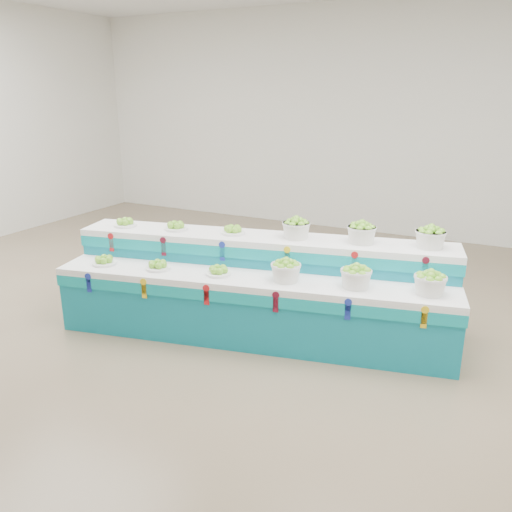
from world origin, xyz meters
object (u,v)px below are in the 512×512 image
basket_lower_left (286,270)px  basket_upper_right (430,237)px  plate_upper_mid (176,225)px  display_stand (256,288)px

basket_lower_left → basket_upper_right: size_ratio=1.00×
plate_upper_mid → basket_upper_right: 2.76m
display_stand → basket_lower_left: 0.56m
display_stand → basket_upper_right: bearing=8.4°
plate_upper_mid → basket_upper_right: basket_upper_right is taller
basket_lower_left → plate_upper_mid: (-1.46, 0.22, 0.24)m
display_stand → plate_upper_mid: 1.19m
plate_upper_mid → display_stand: bearing=-2.4°
display_stand → plate_upper_mid: size_ratio=15.70×
basket_lower_left → basket_upper_right: bearing=32.6°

